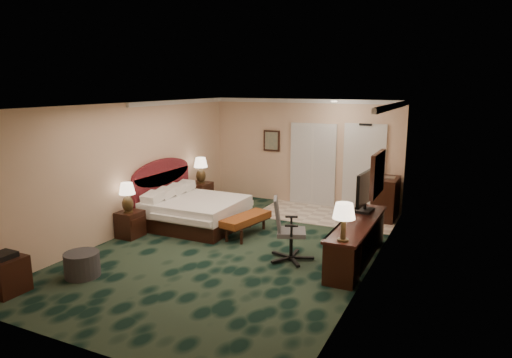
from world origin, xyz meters
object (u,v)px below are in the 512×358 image
at_px(lamp_near, 127,198).
at_px(ottoman, 82,264).
at_px(tv, 366,192).
at_px(bed_bench, 246,225).
at_px(nightstand_near, 130,224).
at_px(lamp_far, 201,170).
at_px(side_table, 6,275).
at_px(nightstand_far, 200,195).
at_px(bed, 197,213).
at_px(minibar, 386,199).
at_px(desk, 357,241).
at_px(desk_chair, 291,230).

relative_size(lamp_near, ottoman, 1.08).
height_order(lamp_near, tv, tv).
distance_m(lamp_near, bed_bench, 2.45).
bearing_deg(bed_bench, ottoman, -105.03).
distance_m(nightstand_near, ottoman, 1.98).
distance_m(lamp_far, side_table, 5.43).
relative_size(ottoman, side_table, 1.03).
bearing_deg(nightstand_far, bed, -60.00).
bearing_deg(minibar, nightstand_near, -141.61).
xyz_separation_m(nightstand_near, minibar, (4.46, 3.54, 0.22)).
height_order(nightstand_near, bed_bench, nightstand_near).
xyz_separation_m(bed, tv, (3.62, 0.17, 0.81)).
xyz_separation_m(bed, ottoman, (-0.20, -3.08, -0.10)).
relative_size(bed, lamp_near, 3.14).
bearing_deg(tv, side_table, -132.30).
bearing_deg(side_table, lamp_far, 89.72).
bearing_deg(side_table, bed_bench, 62.53).
xyz_separation_m(lamp_near, desk, (4.46, 0.74, -0.47)).
height_order(ottoman, minibar, minibar).
xyz_separation_m(desk, tv, (-0.03, 0.68, 0.75)).
relative_size(bed, lamp_far, 2.96).
bearing_deg(side_table, bed, 79.14).
xyz_separation_m(nightstand_near, lamp_near, (0.01, -0.05, 0.57)).
bearing_deg(desk, desk_chair, -156.81).
bearing_deg(desk, tv, 92.71).
xyz_separation_m(tv, minibar, (0.02, 2.16, -0.63)).
xyz_separation_m(bed_bench, tv, (2.36, 0.27, 0.90)).
xyz_separation_m(side_table, desk, (4.43, 3.50, 0.09)).
height_order(ottoman, tv, tv).
distance_m(bed_bench, side_table, 4.41).
distance_m(lamp_near, minibar, 5.73).
bearing_deg(tv, bed, -173.22).
bearing_deg(desk, lamp_far, 156.71).
bearing_deg(lamp_far, desk, -23.29).
height_order(nightstand_far, desk_chair, desk_chair).
relative_size(desk, tv, 2.54).
height_order(ottoman, side_table, side_table).
relative_size(lamp_near, desk_chair, 0.54).
bearing_deg(nightstand_near, bed_bench, 27.98).
distance_m(lamp_far, ottoman, 4.56).
bearing_deg(lamp_near, tv, 17.81).
bearing_deg(bed_bench, nightstand_near, -140.87).
xyz_separation_m(nightstand_far, minibar, (4.42, 0.98, 0.17)).
xyz_separation_m(ottoman, tv, (3.83, 3.25, 0.91)).
height_order(bed_bench, desk_chair, desk_chair).
distance_m(ottoman, desk_chair, 3.53).
xyz_separation_m(lamp_near, side_table, (0.04, -2.76, -0.56)).
bearing_deg(lamp_far, tv, -15.49).
bearing_deg(nightstand_far, desk_chair, -34.47).
distance_m(lamp_near, desk, 4.55).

